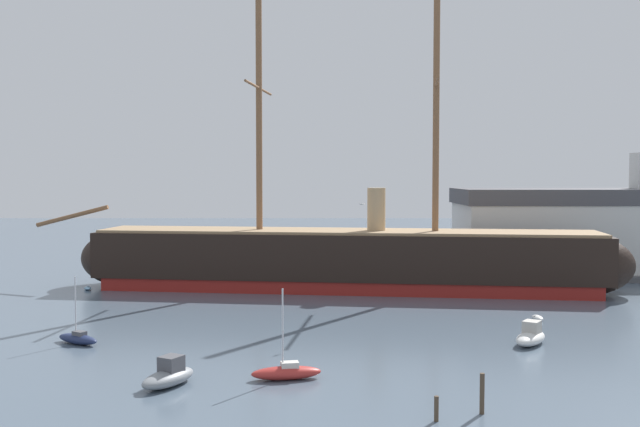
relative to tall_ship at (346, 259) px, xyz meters
The scene contains 12 objects.
tall_ship is the anchor object (origin of this frame).
motorboat_foreground_left 42.27m from the tall_ship, 107.90° to the right, with size 3.87×4.92×1.92m.
sailboat_near_centre 39.11m from the tall_ship, 97.88° to the right, with size 4.91×2.25×6.17m.
sailboat_mid_left 36.39m from the tall_ship, 128.96° to the right, with size 4.27×3.30×5.52m.
motorboat_mid_right 31.83m from the tall_ship, 63.84° to the right, with size 4.07×4.83×1.91m.
dinghy_alongside_stern 25.59m from the tall_ship, 46.34° to the right, with size 0.97×1.97×0.45m.
dinghy_far_left 31.07m from the tall_ship, behind, with size 1.54×1.98×0.43m.
dinghy_distant_centre 12.36m from the tall_ship, 89.93° to the left, with size 2.79×2.23×0.61m.
mooring_piling_nearest 47.25m from the tall_ship, 85.87° to the right, with size 0.26×0.26×1.43m, color #4C3D2D.
mooring_piling_left_pair 46.25m from the tall_ship, 82.26° to the right, with size 0.28×0.28×2.37m, color #4C3D2D.
dockside_warehouse_right 39.08m from the tall_ship, 20.57° to the left, with size 44.44×16.86×16.74m.
seagull_in_flight 23.14m from the tall_ship, 88.28° to the right, with size 0.66×0.93×0.13m.
Camera 1 is at (-0.14, -32.96, 13.76)m, focal length 41.49 mm.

